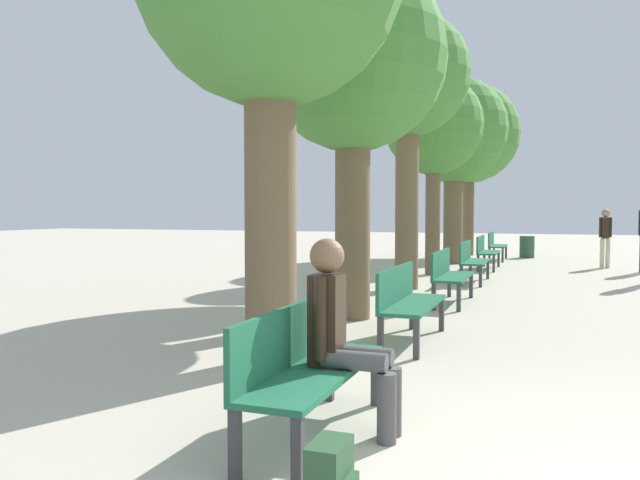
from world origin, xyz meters
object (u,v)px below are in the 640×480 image
Objects in this scene: trash_bin at (527,247)px; bench_row_3 at (471,258)px; tree_row_3 at (434,127)px; bench_row_1 at (406,298)px; bench_row_2 at (448,272)px; tree_row_4 at (454,132)px; tree_row_2 at (408,80)px; pedestrian_mid at (605,234)px; tree_row_1 at (353,63)px; tree_row_5 at (469,134)px; bench_row_4 at (485,250)px; bench_row_0 at (304,360)px; bench_row_5 at (495,244)px; person_seated at (344,331)px.

bench_row_3 is at bearing -96.54° from trash_bin.
bench_row_1 is at bearing -82.29° from tree_row_3.
bench_row_2 is at bearing -94.64° from trash_bin.
bench_row_3 is 5.77m from tree_row_4.
pedestrian_mid is at bearing 57.19° from tree_row_2.
tree_row_5 is at bearing 90.00° from tree_row_1.
bench_row_1 reaches higher than trash_bin.
tree_row_3 reaches higher than bench_row_4.
bench_row_0 is 9.53m from bench_row_3.
trash_bin is (1.93, 9.25, -3.63)m from tree_row_2.
bench_row_1 and bench_row_5 have the same top height.
tree_row_3 is 0.80× the size of tree_row_5.
bench_row_5 is 0.32× the size of tree_row_2.
person_seated is (1.27, -7.87, -3.28)m from tree_row_2.
bench_row_5 is 1.64m from trash_bin.
tree_row_5 is 8.30× the size of trash_bin.
tree_row_1 is at bearing -90.00° from tree_row_4.
tree_row_4 reaches higher than pedestrian_mid.
bench_row_5 is 1.08× the size of pedestrian_mid.
bench_row_0 is 1.00× the size of bench_row_5.
bench_row_2 is (0.00, 3.18, 0.00)m from bench_row_1.
pedestrian_mid is at bearing -0.43° from tree_row_4.
bench_row_4 is 0.36× the size of tree_row_3.
bench_row_1 is 1.08× the size of pedestrian_mid.
bench_row_0 is 15.88m from bench_row_5.
tree_row_5 is (0.00, 9.83, 0.12)m from tree_row_2.
tree_row_5 is 4.42× the size of person_seated.
tree_row_1 is 3.56m from tree_row_2.
person_seated is at bearing -88.95° from bench_row_4.
tree_row_3 is (-1.04, 4.53, 2.95)m from bench_row_2.
tree_row_3 reaches higher than bench_row_5.
bench_row_4 is 1.28× the size of person_seated.
bench_row_0 is 0.32× the size of tree_row_4.
tree_row_4 is (-1.04, 4.67, 3.23)m from bench_row_3.
trash_bin is at bearing 73.14° from tree_row_3.
tree_row_5 is (0.00, 13.36, 0.57)m from tree_row_1.
tree_row_1 is 3.15× the size of pedestrian_mid.
tree_row_5 is at bearing 90.00° from tree_row_4.
bench_row_3 is 3.41m from tree_row_3.
bench_row_1 is 15.13m from tree_row_5.
tree_row_4 is 7.59× the size of trash_bin.
bench_row_0 is at bearing -101.69° from pedestrian_mid.
bench_row_5 is (0.00, 6.35, 0.00)m from bench_row_3.
bench_row_3 is (0.00, 9.53, 0.00)m from bench_row_0.
tree_row_1 is (-1.04, -1.88, 3.02)m from bench_row_2.
trash_bin is at bearing 78.22° from tree_row_2.
tree_row_2 is 9.83m from tree_row_5.
bench_row_5 is at bearing 90.00° from bench_row_4.
bench_row_1 is 11.38m from pedestrian_mid.
bench_row_2 is at bearing -90.00° from bench_row_5.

